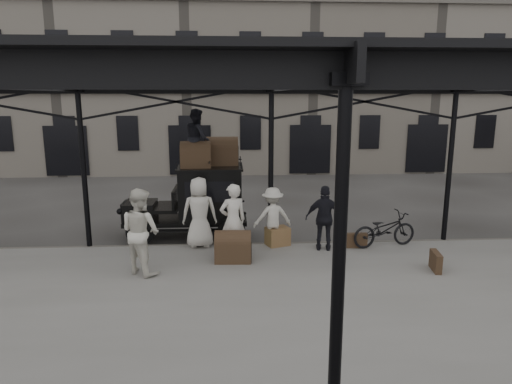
{
  "coord_description": "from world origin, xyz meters",
  "views": [
    {
      "loc": [
        -1.12,
        -10.22,
        4.2
      ],
      "look_at": [
        -0.43,
        1.6,
        1.7
      ],
      "focal_mm": 32.0,
      "sensor_mm": 36.0,
      "label": 1
    }
  ],
  "objects_px": {
    "porter_left": "(233,221)",
    "porter_official": "(325,218)",
    "steamer_trunk_platform": "(233,248)",
    "steamer_trunk_roof_near": "(196,156)",
    "taxi": "(200,198)",
    "bicycle": "(384,229)"
  },
  "relations": [
    {
      "from": "taxi",
      "to": "steamer_trunk_platform",
      "type": "distance_m",
      "value": 2.77
    },
    {
      "from": "porter_official",
      "to": "steamer_trunk_platform",
      "type": "distance_m",
      "value": 2.61
    },
    {
      "from": "taxi",
      "to": "steamer_trunk_platform",
      "type": "height_order",
      "value": "taxi"
    },
    {
      "from": "porter_left",
      "to": "steamer_trunk_platform",
      "type": "bearing_deg",
      "value": 69.81
    },
    {
      "from": "bicycle",
      "to": "steamer_trunk_platform",
      "type": "distance_m",
      "value": 4.24
    },
    {
      "from": "porter_left",
      "to": "taxi",
      "type": "bearing_deg",
      "value": -85.27
    },
    {
      "from": "steamer_trunk_roof_near",
      "to": "steamer_trunk_platform",
      "type": "bearing_deg",
      "value": -67.5
    },
    {
      "from": "porter_official",
      "to": "steamer_trunk_platform",
      "type": "height_order",
      "value": "porter_official"
    },
    {
      "from": "taxi",
      "to": "porter_left",
      "type": "height_order",
      "value": "taxi"
    },
    {
      "from": "taxi",
      "to": "porter_official",
      "type": "bearing_deg",
      "value": -27.82
    },
    {
      "from": "steamer_trunk_platform",
      "to": "bicycle",
      "type": "bearing_deg",
      "value": 14.52
    },
    {
      "from": "porter_left",
      "to": "steamer_trunk_platform",
      "type": "relative_size",
      "value": 2.13
    },
    {
      "from": "porter_left",
      "to": "bicycle",
      "type": "height_order",
      "value": "porter_left"
    },
    {
      "from": "porter_left",
      "to": "porter_official",
      "type": "relative_size",
      "value": 1.09
    },
    {
      "from": "taxi",
      "to": "porter_official",
      "type": "height_order",
      "value": "taxi"
    },
    {
      "from": "porter_left",
      "to": "steamer_trunk_platform",
      "type": "xyz_separation_m",
      "value": [
        -0.01,
        -0.34,
        -0.63
      ]
    },
    {
      "from": "taxi",
      "to": "porter_left",
      "type": "distance_m",
      "value": 2.37
    },
    {
      "from": "steamer_trunk_roof_near",
      "to": "steamer_trunk_platform",
      "type": "distance_m",
      "value": 3.2
    },
    {
      "from": "taxi",
      "to": "steamer_trunk_roof_near",
      "type": "xyz_separation_m",
      "value": [
        -0.08,
        -0.25,
        1.29
      ]
    },
    {
      "from": "taxi",
      "to": "bicycle",
      "type": "relative_size",
      "value": 1.98
    },
    {
      "from": "taxi",
      "to": "porter_left",
      "type": "relative_size",
      "value": 1.91
    },
    {
      "from": "porter_left",
      "to": "steamer_trunk_platform",
      "type": "height_order",
      "value": "porter_left"
    }
  ]
}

